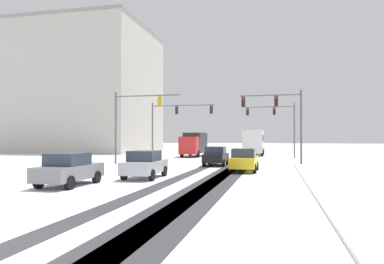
# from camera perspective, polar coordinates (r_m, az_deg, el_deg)

# --- Properties ---
(wheel_track_left_lane) EXTENTS (0.89, 30.80, 0.01)m
(wheel_track_left_lane) POSITION_cam_1_polar(r_m,az_deg,el_deg) (20.75, 3.85, -7.48)
(wheel_track_left_lane) COLOR #38383D
(wheel_track_left_lane) RESTS_ON ground
(wheel_track_right_lane) EXTENTS (1.03, 30.80, 0.01)m
(wheel_track_right_lane) POSITION_cam_1_polar(r_m,az_deg,el_deg) (20.65, 5.71, -7.50)
(wheel_track_right_lane) COLOR #38383D
(wheel_track_right_lane) RESTS_ON ground
(wheel_track_center) EXTENTS (1.11, 30.80, 0.01)m
(wheel_track_center) POSITION_cam_1_polar(r_m,az_deg,el_deg) (20.81, 2.85, -7.46)
(wheel_track_center) COLOR #38383D
(wheel_track_center) RESTS_ON ground
(wheel_track_oncoming) EXTENTS (0.87, 30.80, 0.01)m
(wheel_track_oncoming) POSITION_cam_1_polar(r_m,az_deg,el_deg) (21.23, -2.34, -7.32)
(wheel_track_oncoming) COLOR #38383D
(wheel_track_oncoming) RESTS_ON ground
(sidewalk_kerb_right) EXTENTS (4.00, 30.80, 0.12)m
(sidewalk_kerb_right) POSITION_cam_1_polar(r_m,az_deg,el_deg) (19.40, 23.57, -7.69)
(sidewalk_kerb_right) COLOR white
(sidewalk_kerb_right) RESTS_ON ground
(traffic_signal_near_right) EXTENTS (5.28, 0.42, 6.50)m
(traffic_signal_near_right) POSITION_cam_1_polar(r_m,az_deg,el_deg) (32.43, 13.61, 3.06)
(traffic_signal_near_right) COLOR #56565B
(traffic_signal_near_right) RESTS_ON ground
(traffic_signal_far_left) EXTENTS (7.48, 0.40, 6.50)m
(traffic_signal_far_left) POSITION_cam_1_polar(r_m,az_deg,el_deg) (42.03, -2.84, 2.26)
(traffic_signal_far_left) COLOR #56565B
(traffic_signal_far_left) RESTS_ON ground
(traffic_signal_far_right) EXTENTS (5.87, 0.50, 6.50)m
(traffic_signal_far_right) POSITION_cam_1_polar(r_m,az_deg,el_deg) (44.45, 13.19, 2.03)
(traffic_signal_far_right) COLOR #56565B
(traffic_signal_far_right) RESTS_ON ground
(traffic_signal_near_left) EXTENTS (6.12, 0.38, 6.50)m
(traffic_signal_near_left) POSITION_cam_1_polar(r_m,az_deg,el_deg) (32.85, -9.27, 2.69)
(traffic_signal_near_left) COLOR #56565B
(traffic_signal_near_left) RESTS_ON ground
(car_black_lead) EXTENTS (1.85, 4.11, 1.62)m
(car_black_lead) POSITION_cam_1_polar(r_m,az_deg,el_deg) (31.08, 3.80, -3.79)
(car_black_lead) COLOR black
(car_black_lead) RESTS_ON ground
(car_yellow_cab_second) EXTENTS (1.86, 4.11, 1.62)m
(car_yellow_cab_second) POSITION_cam_1_polar(r_m,az_deg,el_deg) (25.74, 8.18, -4.38)
(car_yellow_cab_second) COLOR yellow
(car_yellow_cab_second) RESTS_ON ground
(car_silver_third) EXTENTS (1.94, 4.15, 1.62)m
(car_silver_third) POSITION_cam_1_polar(r_m,az_deg,el_deg) (21.55, -7.40, -5.05)
(car_silver_third) COLOR #B7BABF
(car_silver_third) RESTS_ON ground
(car_grey_fourth) EXTENTS (1.84, 4.10, 1.62)m
(car_grey_fourth) POSITION_cam_1_polar(r_m,az_deg,el_deg) (19.03, -18.78, -5.56)
(car_grey_fourth) COLOR slate
(car_grey_fourth) RESTS_ON ground
(bus_oncoming) EXTENTS (2.81, 11.04, 3.38)m
(bus_oncoming) POSITION_cam_1_polar(r_m,az_deg,el_deg) (50.96, 9.74, -1.33)
(bus_oncoming) COLOR silver
(bus_oncoming) RESTS_ON ground
(box_truck_delivery) EXTENTS (2.36, 7.42, 3.02)m
(box_truck_delivery) POSITION_cam_1_polar(r_m,az_deg,el_deg) (46.13, 0.32, -1.83)
(box_truck_delivery) COLOR red
(box_truck_delivery) RESTS_ON ground
(office_building_far_left_block) EXTENTS (20.17, 19.57, 21.11)m
(office_building_far_left_block) POSITION_cam_1_polar(r_m,az_deg,el_deg) (65.02, -15.61, 6.35)
(office_building_far_left_block) COLOR #B2ADA3
(office_building_far_left_block) RESTS_ON ground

